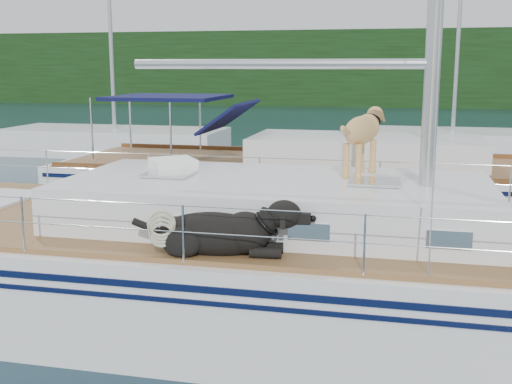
# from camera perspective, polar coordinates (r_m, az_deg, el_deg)

# --- Properties ---
(ground) EXTENTS (120.00, 120.00, 0.00)m
(ground) POSITION_cam_1_polar(r_m,az_deg,el_deg) (8.61, -3.61, -10.62)
(ground) COLOR black
(ground) RESTS_ON ground
(tree_line) EXTENTS (90.00, 3.00, 6.00)m
(tree_line) POSITION_cam_1_polar(r_m,az_deg,el_deg) (52.70, 10.69, 10.73)
(tree_line) COLOR black
(tree_line) RESTS_ON ground
(shore_bank) EXTENTS (92.00, 1.00, 1.20)m
(shore_bank) POSITION_cam_1_polar(r_m,az_deg,el_deg) (53.96, 10.66, 8.18)
(shore_bank) COLOR #595147
(shore_bank) RESTS_ON ground
(main_sailboat) EXTENTS (12.00, 3.80, 14.01)m
(main_sailboat) POSITION_cam_1_polar(r_m,az_deg,el_deg) (8.35, -3.01, -6.37)
(main_sailboat) COLOR white
(main_sailboat) RESTS_ON ground
(neighbor_sailboat) EXTENTS (11.00, 3.50, 13.30)m
(neighbor_sailboat) POSITION_cam_1_polar(r_m,az_deg,el_deg) (14.03, 5.20, 0.56)
(neighbor_sailboat) COLOR white
(neighbor_sailboat) RESTS_ON ground
(bg_boat_west) EXTENTS (8.00, 3.00, 11.65)m
(bg_boat_west) POSITION_cam_1_polar(r_m,az_deg,el_deg) (24.14, -12.41, 4.34)
(bg_boat_west) COLOR white
(bg_boat_west) RESTS_ON ground
(bg_boat_center) EXTENTS (7.20, 3.00, 11.65)m
(bg_boat_center) POSITION_cam_1_polar(r_m,az_deg,el_deg) (23.87, 17.02, 4.06)
(bg_boat_center) COLOR white
(bg_boat_center) RESTS_ON ground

